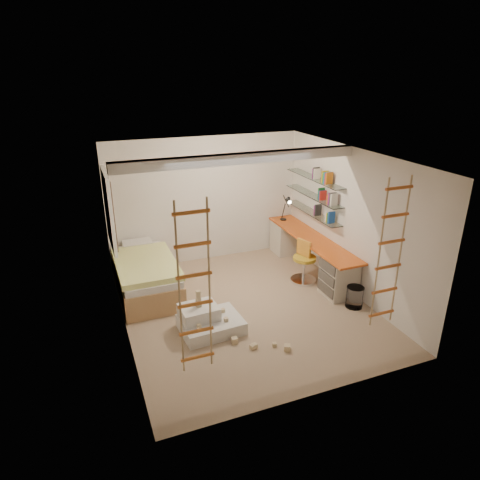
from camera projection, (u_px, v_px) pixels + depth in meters
name	position (u px, v px, depth m)	size (l,w,h in m)	color
floor	(246.00, 308.00, 7.33)	(4.50, 4.50, 0.00)	#9A8063
ceiling_beam	(240.00, 158.00, 6.65)	(4.00, 0.18, 0.16)	white
window_frame	(109.00, 210.00, 7.38)	(0.06, 1.15, 1.35)	white
window_blind	(111.00, 210.00, 7.40)	(0.02, 1.00, 1.20)	#4C2D1E
rope_ladder_left	(195.00, 290.00, 4.80)	(0.41, 0.04, 2.13)	orange
rope_ladder_right	(390.00, 254.00, 5.71)	(0.41, 0.04, 2.13)	#CD5D23
waste_bin	(355.00, 297.00, 7.32)	(0.30, 0.30, 0.37)	white
desk	(310.00, 253.00, 8.50)	(0.56, 2.80, 0.75)	#DC5A19
shelves	(313.00, 196.00, 8.38)	(0.25, 1.80, 0.71)	white
bed	(146.00, 275.00, 7.77)	(1.02, 2.00, 0.69)	#AD7F51
task_lamp	(287.00, 205.00, 9.04)	(0.14, 0.36, 0.57)	black
swivel_chair	(304.00, 267.00, 8.15)	(0.62, 0.62, 0.84)	gold
play_platform	(208.00, 321.00, 6.66)	(0.98, 0.78, 0.42)	silver
toy_blocks	(230.00, 324.00, 6.43)	(1.18, 1.08, 0.69)	#CCB284
books	(314.00, 189.00, 8.32)	(0.14, 0.58, 0.92)	#194CA5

